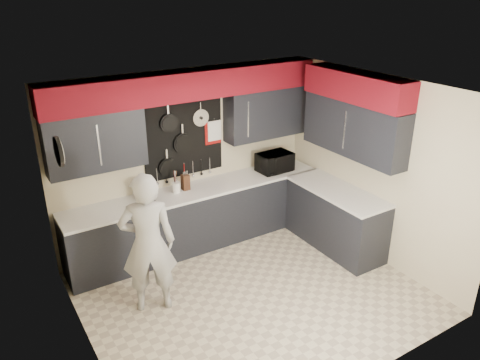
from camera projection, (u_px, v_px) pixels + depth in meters
ground at (252, 293)px, 5.98m from camera, size 4.00×4.00×0.00m
back_wall_assembly at (190, 113)px, 6.44m from camera, size 4.00×0.36×2.60m
right_wall_assembly at (357, 120)px, 6.32m from camera, size 0.36×3.50×2.60m
left_wall_assembly at (79, 246)px, 4.50m from camera, size 0.05×3.50×2.60m
base_cabinets at (238, 217)px, 6.92m from camera, size 3.95×2.20×0.92m
microwave at (275, 162)px, 7.31m from camera, size 0.55×0.38×0.29m
knife_block at (185, 182)px, 6.68m from camera, size 0.10×0.10×0.22m
utensil_crock at (176, 187)px, 6.61m from camera, size 0.11×0.11×0.15m
coffee_maker at (145, 191)px, 6.31m from camera, size 0.21×0.24×0.30m
person at (148, 244)px, 5.41m from camera, size 0.75×0.62×1.77m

